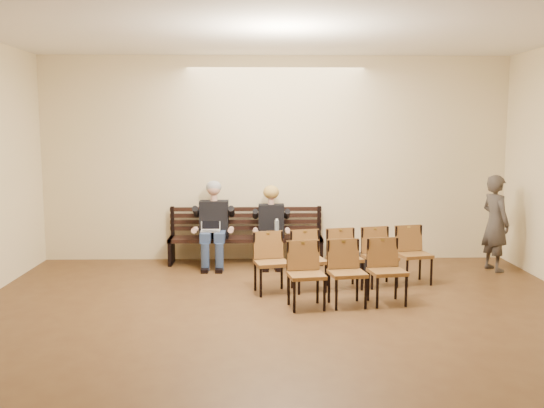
% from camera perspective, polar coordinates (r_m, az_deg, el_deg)
% --- Properties ---
extents(ground, '(10.00, 10.00, 0.00)m').
position_cam_1_polar(ground, '(5.91, 1.79, -15.70)').
color(ground, brown).
rests_on(ground, ground).
extents(room_walls, '(8.02, 10.01, 3.51)m').
position_cam_1_polar(room_walls, '(6.23, 1.48, 9.39)').
color(room_walls, beige).
rests_on(room_walls, ground).
extents(bench, '(2.60, 0.90, 0.45)m').
position_cam_1_polar(bench, '(10.30, -2.47, -4.37)').
color(bench, black).
rests_on(bench, ground).
extents(seated_man, '(0.59, 0.82, 1.42)m').
position_cam_1_polar(seated_man, '(10.12, -5.51, -1.81)').
color(seated_man, black).
rests_on(seated_man, ground).
extents(seated_woman, '(0.53, 0.74, 1.24)m').
position_cam_1_polar(seated_woman, '(10.11, -0.07, -2.32)').
color(seated_woman, black).
rests_on(seated_woman, ground).
extents(laptop, '(0.35, 0.29, 0.23)m').
position_cam_1_polar(laptop, '(9.97, -5.83, -2.80)').
color(laptop, silver).
rests_on(laptop, bench).
extents(water_bottle, '(0.09, 0.09, 0.24)m').
position_cam_1_polar(water_bottle, '(9.86, 0.45, -2.83)').
color(water_bottle, silver).
rests_on(water_bottle, bench).
extents(bag, '(0.42, 0.32, 0.28)m').
position_cam_1_polar(bag, '(9.89, 8.86, -5.46)').
color(bag, black).
rests_on(bag, ground).
extents(passerby, '(0.60, 0.75, 1.78)m').
position_cam_1_polar(passerby, '(10.32, 20.30, -1.05)').
color(passerby, '#3B3430').
rests_on(passerby, ground).
extents(chair_row_front, '(2.65, 1.03, 0.85)m').
position_cam_1_polar(chair_row_front, '(8.76, 6.88, -5.16)').
color(chair_row_front, brown).
rests_on(chair_row_front, ground).
extents(chair_row_back, '(1.58, 0.69, 0.85)m').
position_cam_1_polar(chair_row_back, '(7.91, 7.10, -6.52)').
color(chair_row_back, brown).
rests_on(chair_row_back, ground).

